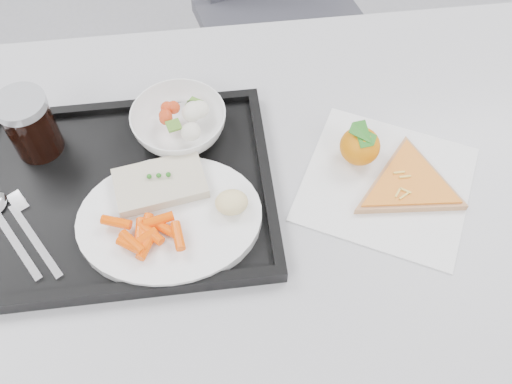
{
  "coord_description": "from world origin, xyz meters",
  "views": [
    {
      "loc": [
        -0.05,
        -0.18,
        1.49
      ],
      "look_at": [
        0.01,
        0.3,
        0.77
      ],
      "focal_mm": 40.0,
      "sensor_mm": 36.0,
      "label": 1
    }
  ],
  "objects_px": {
    "dinner_plate": "(170,219)",
    "salad_bowl": "(179,123)",
    "pizza_slice": "(409,184)",
    "cola_glass": "(30,124)",
    "tray": "(126,192)",
    "table": "(252,220)",
    "tangerine": "(360,146)"
  },
  "relations": [
    {
      "from": "dinner_plate",
      "to": "salad_bowl",
      "type": "distance_m",
      "value": 0.17
    },
    {
      "from": "dinner_plate",
      "to": "pizza_slice",
      "type": "relative_size",
      "value": 1.01
    },
    {
      "from": "cola_glass",
      "to": "pizza_slice",
      "type": "relative_size",
      "value": 0.4
    },
    {
      "from": "tray",
      "to": "salad_bowl",
      "type": "bearing_deg",
      "value": 48.94
    },
    {
      "from": "tray",
      "to": "dinner_plate",
      "type": "distance_m",
      "value": 0.1
    },
    {
      "from": "salad_bowl",
      "to": "pizza_slice",
      "type": "height_order",
      "value": "salad_bowl"
    },
    {
      "from": "salad_bowl",
      "to": "pizza_slice",
      "type": "relative_size",
      "value": 0.57
    },
    {
      "from": "salad_bowl",
      "to": "cola_glass",
      "type": "distance_m",
      "value": 0.23
    },
    {
      "from": "salad_bowl",
      "to": "table",
      "type": "bearing_deg",
      "value": -52.32
    },
    {
      "from": "cola_glass",
      "to": "tangerine",
      "type": "xyz_separation_m",
      "value": [
        0.5,
        -0.08,
        -0.04
      ]
    },
    {
      "from": "tangerine",
      "to": "tray",
      "type": "bearing_deg",
      "value": -176.17
    },
    {
      "from": "tray",
      "to": "salad_bowl",
      "type": "relative_size",
      "value": 2.96
    },
    {
      "from": "table",
      "to": "cola_glass",
      "type": "relative_size",
      "value": 11.11
    },
    {
      "from": "table",
      "to": "salad_bowl",
      "type": "bearing_deg",
      "value": 127.68
    },
    {
      "from": "tangerine",
      "to": "table",
      "type": "bearing_deg",
      "value": -163.4
    },
    {
      "from": "tray",
      "to": "cola_glass",
      "type": "relative_size",
      "value": 4.17
    },
    {
      "from": "pizza_slice",
      "to": "dinner_plate",
      "type": "bearing_deg",
      "value": -175.93
    },
    {
      "from": "table",
      "to": "cola_glass",
      "type": "distance_m",
      "value": 0.38
    },
    {
      "from": "dinner_plate",
      "to": "pizza_slice",
      "type": "distance_m",
      "value": 0.37
    },
    {
      "from": "tray",
      "to": "tangerine",
      "type": "distance_m",
      "value": 0.37
    },
    {
      "from": "salad_bowl",
      "to": "tray",
      "type": "bearing_deg",
      "value": -131.06
    },
    {
      "from": "dinner_plate",
      "to": "tangerine",
      "type": "xyz_separation_m",
      "value": [
        0.3,
        0.09,
        0.01
      ]
    },
    {
      "from": "cola_glass",
      "to": "tangerine",
      "type": "relative_size",
      "value": 1.35
    },
    {
      "from": "dinner_plate",
      "to": "salad_bowl",
      "type": "bearing_deg",
      "value": 82.22
    },
    {
      "from": "salad_bowl",
      "to": "pizza_slice",
      "type": "bearing_deg",
      "value": -22.55
    },
    {
      "from": "table",
      "to": "dinner_plate",
      "type": "xyz_separation_m",
      "value": [
        -0.13,
        -0.04,
        0.09
      ]
    },
    {
      "from": "cola_glass",
      "to": "pizza_slice",
      "type": "xyz_separation_m",
      "value": [
        0.57,
        -0.14,
        -0.06
      ]
    },
    {
      "from": "table",
      "to": "tray",
      "type": "xyz_separation_m",
      "value": [
        -0.19,
        0.03,
        0.08
      ]
    },
    {
      "from": "cola_glass",
      "to": "dinner_plate",
      "type": "bearing_deg",
      "value": -39.63
    },
    {
      "from": "tray",
      "to": "dinner_plate",
      "type": "bearing_deg",
      "value": -44.29
    },
    {
      "from": "dinner_plate",
      "to": "tray",
      "type": "bearing_deg",
      "value": 135.71
    },
    {
      "from": "table",
      "to": "dinner_plate",
      "type": "bearing_deg",
      "value": -163.2
    }
  ]
}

